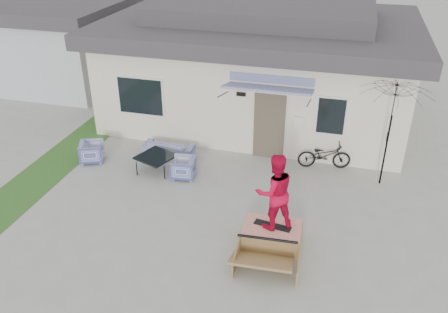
% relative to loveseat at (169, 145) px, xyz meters
% --- Properties ---
extents(ground, '(90.00, 90.00, 0.00)m').
position_rel_loveseat_xyz_m(ground, '(2.07, -3.84, -0.31)').
color(ground, '#9B9C94').
rests_on(ground, ground).
extents(grass_strip, '(1.40, 8.00, 0.01)m').
position_rel_loveseat_xyz_m(grass_strip, '(-3.13, -1.84, -0.31)').
color(grass_strip, '#2B5822').
rests_on(grass_strip, ground).
extents(house, '(10.80, 8.49, 4.10)m').
position_rel_loveseat_xyz_m(house, '(2.07, 4.16, 1.63)').
color(house, '#EFDFC5').
rests_on(house, ground).
extents(neighbor_house, '(8.60, 7.60, 3.50)m').
position_rel_loveseat_xyz_m(neighbor_house, '(-8.43, 6.16, 1.47)').
color(neighbor_house, silver).
rests_on(neighbor_house, ground).
extents(loveseat, '(1.62, 0.52, 0.63)m').
position_rel_loveseat_xyz_m(loveseat, '(0.00, 0.00, 0.00)').
color(loveseat, '#2E3995').
rests_on(loveseat, ground).
extents(armchair_left, '(0.85, 0.87, 0.70)m').
position_rel_loveseat_xyz_m(armchair_left, '(-2.11, -1.07, 0.04)').
color(armchair_left, '#2E3995').
rests_on(armchair_left, ground).
extents(armchair_right, '(0.69, 0.72, 0.68)m').
position_rel_loveseat_xyz_m(armchair_right, '(0.92, -1.24, 0.02)').
color(armchair_right, '#2E3995').
rests_on(armchair_right, ground).
extents(coffee_table, '(1.25, 1.25, 0.48)m').
position_rel_loveseat_xyz_m(coffee_table, '(0.01, -1.08, -0.08)').
color(coffee_table, black).
rests_on(coffee_table, ground).
extents(bicycle, '(1.65, 0.86, 1.01)m').
position_rel_loveseat_xyz_m(bicycle, '(4.81, 0.41, 0.19)').
color(bicycle, black).
rests_on(bicycle, ground).
extents(patio_umbrella, '(2.05, 1.91, 2.20)m').
position_rel_loveseat_xyz_m(patio_umbrella, '(6.44, -0.09, 1.43)').
color(patio_umbrella, black).
rests_on(patio_umbrella, ground).
extents(skate_ramp, '(1.46, 1.89, 0.45)m').
position_rel_loveseat_xyz_m(skate_ramp, '(3.93, -3.54, -0.09)').
color(skate_ramp, olive).
rests_on(skate_ramp, ground).
extents(skateboard, '(0.90, 0.34, 0.05)m').
position_rel_loveseat_xyz_m(skateboard, '(3.93, -3.50, 0.17)').
color(skateboard, black).
rests_on(skateboard, skate_ramp).
extents(skater, '(1.13, 1.05, 1.84)m').
position_rel_loveseat_xyz_m(skater, '(3.93, -3.50, 1.11)').
color(skater, red).
rests_on(skater, skateboard).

